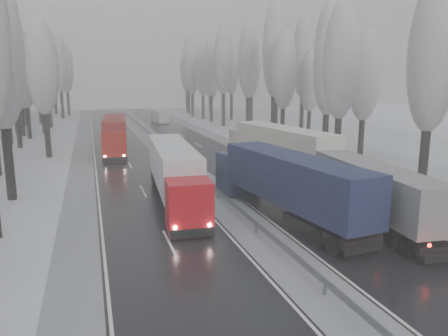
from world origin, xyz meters
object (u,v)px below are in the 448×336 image
truck_grey_tarp (364,186)px  truck_red_white (175,170)px  truck_blue_box (283,180)px  truck_cream_box (277,146)px  box_truck_distant (160,117)px  truck_red_red (115,132)px

truck_grey_tarp → truck_red_white: bearing=150.6°
truck_grey_tarp → truck_blue_box: (-4.77, 2.01, 0.28)m
truck_cream_box → box_truck_distant: 54.04m
truck_grey_tarp → truck_cream_box: 15.34m
truck_red_white → box_truck_distant: bearing=85.9°
truck_blue_box → truck_grey_tarp: bearing=-30.4°
truck_grey_tarp → truck_red_white: truck_red_white is taller
truck_cream_box → truck_grey_tarp: bearing=-99.4°
truck_blue_box → truck_red_red: truck_red_red is taller
box_truck_distant → truck_red_white: truck_red_white is taller
truck_blue_box → truck_red_white: (-6.16, 5.52, -0.05)m
truck_red_white → truck_red_red: (-2.79, 25.05, 0.07)m
box_truck_distant → truck_red_red: 38.42m
truck_grey_tarp → box_truck_distant: size_ratio=2.07×
truck_blue_box → box_truck_distant: bearing=80.4°
truck_blue_box → truck_red_white: truck_blue_box is taller
truck_blue_box → truck_cream_box: (5.43, 13.32, 0.15)m
truck_grey_tarp → truck_red_red: 35.35m
truck_blue_box → box_truck_distant: (2.41, 67.26, -1.16)m
truck_red_white → truck_red_red: truck_red_red is taller
truck_red_white → truck_blue_box: bearing=-38.1°
truck_cream_box → box_truck_distant: size_ratio=2.46×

